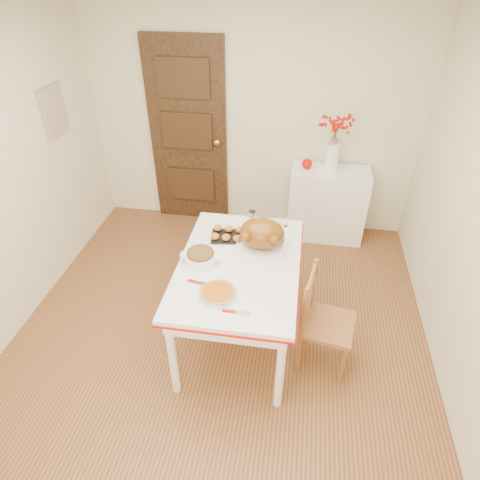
% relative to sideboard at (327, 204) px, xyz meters
% --- Properties ---
extents(floor, '(3.50, 4.00, 0.00)m').
position_rel_sideboard_xyz_m(floor, '(-0.87, -1.78, -0.41)').
color(floor, '#5B3612').
rests_on(floor, ground).
extents(ceiling, '(3.50, 4.00, 0.00)m').
position_rel_sideboard_xyz_m(ceiling, '(-0.87, -1.78, 2.09)').
color(ceiling, white).
rests_on(ceiling, ground).
extents(wall_back, '(3.50, 0.00, 2.50)m').
position_rel_sideboard_xyz_m(wall_back, '(-0.87, 0.22, 0.84)').
color(wall_back, beige).
rests_on(wall_back, ground).
extents(door_back, '(0.85, 0.06, 2.06)m').
position_rel_sideboard_xyz_m(door_back, '(-1.57, 0.19, 0.62)').
color(door_back, black).
rests_on(door_back, ground).
extents(photo_board, '(0.03, 0.35, 0.45)m').
position_rel_sideboard_xyz_m(photo_board, '(-2.60, -0.58, 1.09)').
color(photo_board, '#B0A98D').
rests_on(photo_board, ground).
extents(sideboard, '(0.83, 0.37, 0.83)m').
position_rel_sideboard_xyz_m(sideboard, '(0.00, 0.00, 0.00)').
color(sideboard, white).
rests_on(sideboard, floor).
extents(kitchen_table, '(0.92, 1.34, 0.81)m').
position_rel_sideboard_xyz_m(kitchen_table, '(-0.71, -1.65, -0.01)').
color(kitchen_table, silver).
rests_on(kitchen_table, floor).
extents(chair_oak, '(0.45, 0.45, 0.87)m').
position_rel_sideboard_xyz_m(chair_oak, '(-0.01, -1.79, 0.02)').
color(chair_oak, '#9F572F').
rests_on(chair_oak, floor).
extents(berry_vase, '(0.31, 0.31, 0.61)m').
position_rel_sideboard_xyz_m(berry_vase, '(-0.01, 0.00, 0.72)').
color(berry_vase, white).
rests_on(berry_vase, sideboard).
extents(apple, '(0.11, 0.11, 0.11)m').
position_rel_sideboard_xyz_m(apple, '(-0.26, 0.00, 0.47)').
color(apple, '#C70800').
rests_on(apple, sideboard).
extents(turkey_platter, '(0.46, 0.40, 0.26)m').
position_rel_sideboard_xyz_m(turkey_platter, '(-0.57, -1.44, 0.52)').
color(turkey_platter, brown).
rests_on(turkey_platter, kitchen_table).
extents(pumpkin_pie, '(0.26, 0.26, 0.05)m').
position_rel_sideboard_xyz_m(pumpkin_pie, '(-0.80, -2.02, 0.42)').
color(pumpkin_pie, '#AE5308').
rests_on(pumpkin_pie, kitchen_table).
extents(stuffing_dish, '(0.33, 0.27, 0.12)m').
position_rel_sideboard_xyz_m(stuffing_dish, '(-1.00, -1.68, 0.45)').
color(stuffing_dish, brown).
rests_on(stuffing_dish, kitchen_table).
extents(rolls_tray, '(0.28, 0.24, 0.07)m').
position_rel_sideboard_xyz_m(rolls_tray, '(-0.86, -1.33, 0.43)').
color(rolls_tray, '#995929').
rests_on(rolls_tray, kitchen_table).
extents(pie_server, '(0.19, 0.06, 0.01)m').
position_rel_sideboard_xyz_m(pie_server, '(-0.65, -2.16, 0.40)').
color(pie_server, silver).
rests_on(pie_server, kitchen_table).
extents(carving_knife, '(0.24, 0.09, 0.01)m').
position_rel_sideboard_xyz_m(carving_knife, '(-0.92, -1.92, 0.40)').
color(carving_knife, silver).
rests_on(carving_knife, kitchen_table).
extents(drinking_glass, '(0.08, 0.08, 0.11)m').
position_rel_sideboard_xyz_m(drinking_glass, '(-0.69, -1.09, 0.45)').
color(drinking_glass, white).
rests_on(drinking_glass, kitchen_table).
extents(shaker_pair, '(0.08, 0.03, 0.08)m').
position_rel_sideboard_xyz_m(shaker_pair, '(-0.43, -1.09, 0.43)').
color(shaker_pair, white).
rests_on(shaker_pair, kitchen_table).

